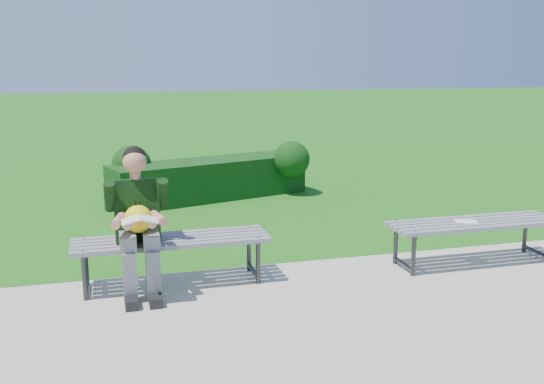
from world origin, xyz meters
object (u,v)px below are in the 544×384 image
at_px(bench_left, 172,244).
at_px(paper_sheet, 466,221).
at_px(hedge, 210,175).
at_px(bench_right, 474,226).
at_px(seated_boy, 138,217).

xyz_separation_m(bench_left, paper_sheet, (2.97, -0.19, 0.06)).
distance_m(hedge, paper_sheet, 4.36).
bearing_deg(bench_left, bench_right, -3.62).
bearing_deg(seated_boy, bench_right, -1.67).
height_order(bench_right, seated_boy, seated_boy).
xyz_separation_m(bench_right, seated_boy, (-3.37, 0.10, 0.30)).
relative_size(bench_left, seated_boy, 1.37).
xyz_separation_m(bench_left, bench_right, (3.07, -0.19, 0.00)).
xyz_separation_m(seated_boy, paper_sheet, (3.27, -0.10, -0.24)).
xyz_separation_m(bench_right, paper_sheet, (-0.10, -0.00, 0.06)).
xyz_separation_m(bench_left, seated_boy, (-0.30, -0.10, 0.30)).
height_order(hedge, paper_sheet, hedge).
bearing_deg(hedge, bench_left, -104.96).
height_order(bench_left, seated_boy, seated_boy).
bearing_deg(paper_sheet, bench_right, 0.00).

